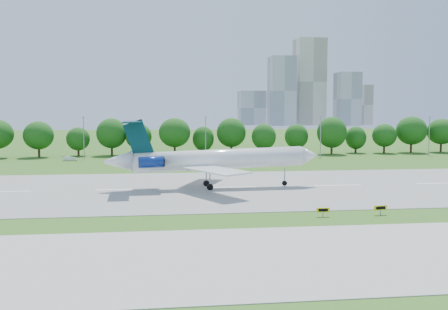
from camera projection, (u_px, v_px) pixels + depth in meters
ground at (401, 213)px, 68.82m from camera, size 600.00×600.00×0.00m
runway at (338, 186)px, 93.52m from camera, size 400.00×45.00×0.08m
tree_line at (265, 135)px, 159.19m from camera, size 288.40×8.40×10.40m
light_poles at (264, 136)px, 148.99m from camera, size 175.90×0.25×12.19m
skyline at (305, 92)px, 464.40m from camera, size 127.00×52.00×80.00m
airliner at (209, 159)px, 89.95m from camera, size 39.33×28.66×12.63m
taxi_sign_left at (380, 208)px, 67.54m from camera, size 1.85×0.43×1.29m
taxi_sign_centre at (323, 210)px, 66.38m from camera, size 1.71×0.26×1.20m
service_vehicle_a at (70, 158)px, 139.58m from camera, size 4.12×2.42×1.28m
service_vehicle_b at (234, 157)px, 144.54m from camera, size 4.14×1.99×1.36m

